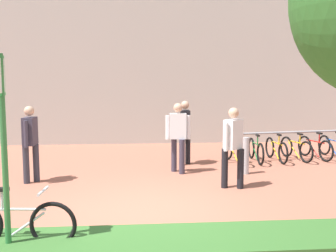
{
  "coord_description": "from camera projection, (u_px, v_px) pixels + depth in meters",
  "views": [
    {
      "loc": [
        -0.06,
        -6.97,
        2.37
      ],
      "look_at": [
        0.7,
        2.09,
        1.27
      ],
      "focal_mm": 44.26,
      "sensor_mm": 36.0,
      "label": 1
    }
  ],
  "objects": [
    {
      "name": "bollard_steel",
      "position": [
        246.0,
        156.0,
        10.05
      ],
      "size": [
        0.16,
        0.16,
        0.9
      ],
      "primitive_type": "cylinder",
      "color": "#ADADB2",
      "rests_on": "ground"
    },
    {
      "name": "person_suited_dark",
      "position": [
        30.0,
        139.0,
        9.19
      ],
      "size": [
        0.32,
        0.61,
        1.72
      ],
      "color": "#2D2D38",
      "rests_on": "ground"
    },
    {
      "name": "planter_strip",
      "position": [
        161.0,
        243.0,
        5.7
      ],
      "size": [
        7.0,
        1.1,
        0.16
      ],
      "primitive_type": "cube",
      "color": "#336028",
      "rests_on": "ground"
    },
    {
      "name": "bike_rack_cluster",
      "position": [
        286.0,
        148.0,
        11.72
      ],
      "size": [
        3.73,
        1.96,
        0.83
      ],
      "color": "#99999E",
      "rests_on": "ground"
    },
    {
      "name": "person_shirt_blue",
      "position": [
        178.0,
        133.0,
        10.13
      ],
      "size": [
        0.61,
        0.42,
        1.72
      ],
      "color": "#383342",
      "rests_on": "ground"
    },
    {
      "name": "ground_plane",
      "position": [
        138.0,
        213.0,
        7.19
      ],
      "size": [
        60.0,
        60.0,
        0.0
      ],
      "primitive_type": "plane",
      "color": "#9E5B47"
    },
    {
      "name": "bike_at_sign",
      "position": [
        16.0,
        223.0,
        5.71
      ],
      "size": [
        1.68,
        0.42,
        0.86
      ],
      "color": "black",
      "rests_on": "ground"
    },
    {
      "name": "person_suited_navy",
      "position": [
        185.0,
        128.0,
        11.09
      ],
      "size": [
        0.32,
        0.61,
        1.72
      ],
      "color": "black",
      "rests_on": "ground"
    },
    {
      "name": "building_facade",
      "position": [
        134.0,
        2.0,
        14.64
      ],
      "size": [
        28.0,
        1.2,
        10.0
      ],
      "primitive_type": "cube",
      "color": "#B2ADA3",
      "rests_on": "ground"
    },
    {
      "name": "person_shirt_white",
      "position": [
        233.0,
        142.0,
        8.71
      ],
      "size": [
        0.47,
        0.45,
        1.72
      ],
      "color": "black",
      "rests_on": "ground"
    },
    {
      "name": "parking_sign_post",
      "position": [
        3.0,
        126.0,
        5.33
      ],
      "size": [
        0.08,
        0.36,
        2.66
      ],
      "color": "#2D7238",
      "rests_on": "ground"
    }
  ]
}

